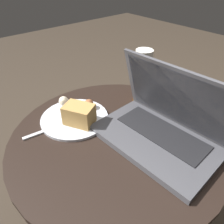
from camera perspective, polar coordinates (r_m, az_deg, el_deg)
name	(u,v)px	position (r m, az deg, el deg)	size (l,w,h in m)	color
ground_plane	(116,221)	(1.07, 0.96, -26.49)	(6.00, 6.00, 0.00)	#382D23
table	(117,167)	(0.77, 1.23, -14.09)	(0.65, 0.65, 0.50)	#9E9EA3
napkin	(81,121)	(0.73, -8.14, -2.34)	(0.18, 0.15, 0.00)	silver
laptop	(162,126)	(0.65, 12.91, -3.56)	(0.36, 0.23, 0.23)	#47474C
beer_glass	(142,77)	(0.79, 7.93, 9.12)	(0.06, 0.06, 0.20)	brown
snack_plate	(76,115)	(0.73, -9.34, -0.77)	(0.22, 0.22, 0.07)	silver
fork	(58,126)	(0.72, -13.89, -3.60)	(0.05, 0.19, 0.00)	silver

